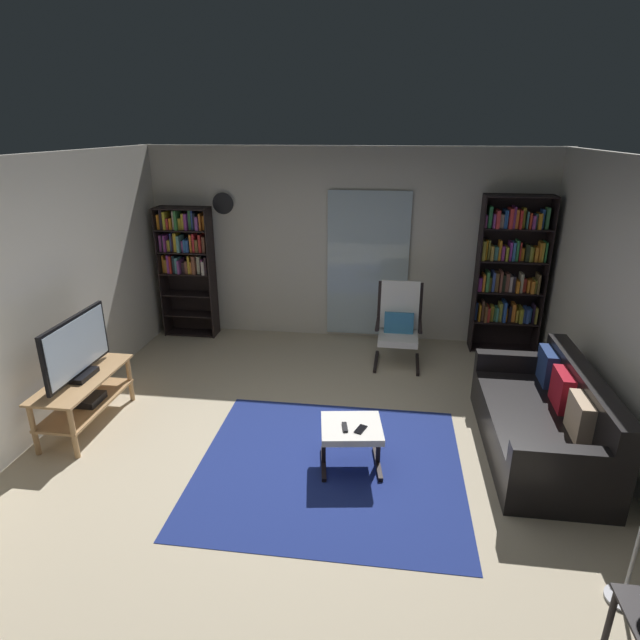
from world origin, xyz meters
The scene contains 15 objects.
ground_plane centered at (0.00, 0.00, 0.00)m, with size 7.02×7.02×0.00m, color #BEAF91.
wall_back centered at (0.00, 2.90, 1.30)m, with size 5.60×0.06×2.60m, color beige.
wall_left centered at (-2.70, 0.00, 1.30)m, with size 0.06×6.00×2.60m, color beige.
glass_door_panel centered at (0.32, 2.83, 1.05)m, with size 1.10×0.01×2.00m, color silver.
area_rug centered at (0.16, -0.25, 0.00)m, with size 2.32×2.14×0.01m, color navy.
tv_stand centered at (-2.32, 0.12, 0.35)m, with size 0.48×1.17×0.53m.
television centered at (-2.32, 0.12, 0.83)m, with size 0.20×1.02×0.62m.
bookshelf_near_tv centered at (-2.18, 2.66, 1.11)m, with size 0.73×0.30×1.82m.
bookshelf_near_sofa centered at (2.14, 2.66, 1.09)m, with size 0.85×0.30×2.05m.
leather_sofa centered at (2.08, 0.26, 0.30)m, with size 0.89×1.88×0.81m.
lounge_armchair centered at (0.76, 2.07, 0.53)m, with size 0.58×0.66×1.02m.
ottoman centered at (0.35, -0.20, 0.34)m, with size 0.58×0.55×0.41m.
tv_remote centered at (0.29, -0.26, 0.42)m, with size 0.04×0.14×0.02m, color black.
cell_phone centered at (0.43, -0.27, 0.42)m, with size 0.07×0.14×0.01m, color black.
wall_clock centered at (-1.66, 2.82, 1.85)m, with size 0.29×0.03×0.29m.
Camera 1 is at (0.60, -4.09, 2.83)m, focal length 29.24 mm.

